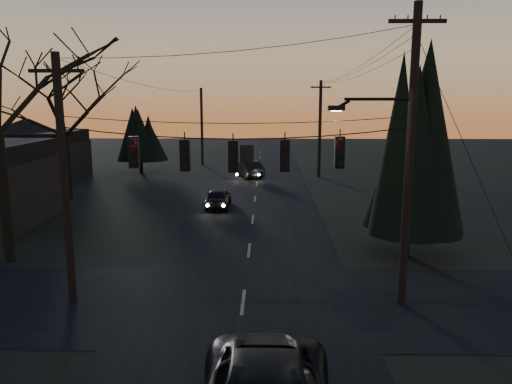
{
  "coord_description": "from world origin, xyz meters",
  "views": [
    {
      "loc": [
        0.81,
        -6.39,
        7.07
      ],
      "look_at": [
        0.46,
        9.68,
        4.0
      ],
      "focal_mm": 35.0,
      "sensor_mm": 36.0,
      "label": 1
    }
  ],
  "objects_px": {
    "utility_pole_left": "(73,301)",
    "sedan_oncoming_a": "(218,198)",
    "utility_pole_far_r": "(319,177)",
    "utility_pole_far_l": "(203,165)",
    "utility_pole_right": "(401,304)",
    "evergreen_right": "(411,152)",
    "sedan_oncoming_b": "(249,169)"
  },
  "relations": [
    {
      "from": "utility_pole_left",
      "to": "sedan_oncoming_a",
      "type": "height_order",
      "value": "utility_pole_left"
    },
    {
      "from": "utility_pole_left",
      "to": "utility_pole_far_r",
      "type": "xyz_separation_m",
      "value": [
        11.5,
        28.0,
        0.0
      ]
    },
    {
      "from": "sedan_oncoming_a",
      "to": "utility_pole_far_l",
      "type": "bearing_deg",
      "value": -79.19
    },
    {
      "from": "utility_pole_right",
      "to": "evergreen_right",
      "type": "xyz_separation_m",
      "value": [
        1.61,
        5.41,
        4.71
      ]
    },
    {
      "from": "utility_pole_right",
      "to": "sedan_oncoming_a",
      "type": "relative_size",
      "value": 2.68
    },
    {
      "from": "utility_pole_left",
      "to": "utility_pole_far_r",
      "type": "distance_m",
      "value": 30.27
    },
    {
      "from": "utility_pole_right",
      "to": "utility_pole_far_r",
      "type": "height_order",
      "value": "utility_pole_right"
    },
    {
      "from": "utility_pole_right",
      "to": "utility_pole_far_r",
      "type": "bearing_deg",
      "value": 90.0
    },
    {
      "from": "sedan_oncoming_a",
      "to": "evergreen_right",
      "type": "bearing_deg",
      "value": 134.59
    },
    {
      "from": "utility_pole_left",
      "to": "sedan_oncoming_b",
      "type": "height_order",
      "value": "utility_pole_left"
    },
    {
      "from": "utility_pole_far_r",
      "to": "sedan_oncoming_b",
      "type": "relative_size",
      "value": 1.93
    },
    {
      "from": "sedan_oncoming_a",
      "to": "utility_pole_far_r",
      "type": "bearing_deg",
      "value": -120.76
    },
    {
      "from": "evergreen_right",
      "to": "sedan_oncoming_a",
      "type": "xyz_separation_m",
      "value": [
        -9.44,
        9.84,
        -4.08
      ]
    },
    {
      "from": "utility_pole_left",
      "to": "utility_pole_far_l",
      "type": "distance_m",
      "value": 36.0
    },
    {
      "from": "utility_pole_right",
      "to": "sedan_oncoming_a",
      "type": "height_order",
      "value": "utility_pole_right"
    },
    {
      "from": "utility_pole_far_r",
      "to": "evergreen_right",
      "type": "bearing_deg",
      "value": -85.93
    },
    {
      "from": "utility_pole_far_r",
      "to": "sedan_oncoming_a",
      "type": "height_order",
      "value": "utility_pole_far_r"
    },
    {
      "from": "utility_pole_left",
      "to": "sedan_oncoming_b",
      "type": "distance_m",
      "value": 28.28
    },
    {
      "from": "utility_pole_far_l",
      "to": "sedan_oncoming_b",
      "type": "distance_m",
      "value": 9.75
    },
    {
      "from": "evergreen_right",
      "to": "utility_pole_left",
      "type": "bearing_deg",
      "value": -157.57
    },
    {
      "from": "evergreen_right",
      "to": "sedan_oncoming_b",
      "type": "distance_m",
      "value": 24.06
    },
    {
      "from": "utility_pole_right",
      "to": "utility_pole_left",
      "type": "distance_m",
      "value": 11.5
    },
    {
      "from": "utility_pole_far_r",
      "to": "sedan_oncoming_a",
      "type": "bearing_deg",
      "value": -121.54
    },
    {
      "from": "utility_pole_right",
      "to": "evergreen_right",
      "type": "height_order",
      "value": "evergreen_right"
    },
    {
      "from": "utility_pole_far_r",
      "to": "sedan_oncoming_a",
      "type": "distance_m",
      "value": 14.98
    },
    {
      "from": "utility_pole_far_l",
      "to": "sedan_oncoming_a",
      "type": "distance_m",
      "value": 21.09
    },
    {
      "from": "utility_pole_right",
      "to": "utility_pole_far_l",
      "type": "height_order",
      "value": "utility_pole_right"
    },
    {
      "from": "utility_pole_far_r",
      "to": "sedan_oncoming_a",
      "type": "xyz_separation_m",
      "value": [
        -7.83,
        -12.75,
        0.64
      ]
    },
    {
      "from": "utility_pole_far_l",
      "to": "utility_pole_left",
      "type": "bearing_deg",
      "value": -90.0
    },
    {
      "from": "utility_pole_right",
      "to": "sedan_oncoming_a",
      "type": "bearing_deg",
      "value": 117.18
    },
    {
      "from": "utility_pole_far_r",
      "to": "sedan_oncoming_b",
      "type": "height_order",
      "value": "utility_pole_far_r"
    },
    {
      "from": "utility_pole_far_l",
      "to": "sedan_oncoming_b",
      "type": "height_order",
      "value": "utility_pole_far_l"
    }
  ]
}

